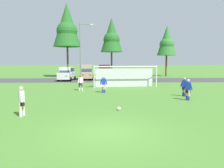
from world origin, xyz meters
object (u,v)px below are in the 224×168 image
Objects in this scene: player_defender_far at (104,84)px; player_midfield_center at (188,90)px; parked_car_slot_center_right at (143,75)px; soccer_ball at (119,109)px; street_lamp at (82,53)px; soccer_goal at (125,76)px; player_winger_right at (184,87)px; parked_car_slot_left at (87,72)px; parked_car_slot_center_left at (104,72)px; parked_car_slot_far_left at (67,74)px; player_striker_near at (22,101)px; parked_car_slot_center at (121,74)px; player_winger_left at (81,83)px.

player_midfield_center is at bearing -32.42° from player_defender_far.
parked_car_slot_center_right reaches higher than player_defender_far.
street_lamp reaches higher than soccer_ball.
player_defender_far is (-2.44, -4.72, -0.47)m from soccer_goal.
player_winger_right is 16.22m from street_lamp.
parked_car_slot_center_right is at bearing 76.22° from soccer_ball.
parked_car_slot_center_left is at bearing -10.50° from parked_car_slot_left.
parked_car_slot_left is (-10.02, 17.90, 0.52)m from player_winger_right.
soccer_goal is at bearing -63.26° from parked_car_slot_left.
parked_car_slot_center_right is (6.22, 13.67, 0.05)m from player_defender_far.
parked_car_slot_far_left is at bearing 113.75° from player_defender_far.
parked_car_slot_left reaches higher than player_striker_near.
parked_car_slot_center reaches higher than soccer_ball.
player_midfield_center is at bearing 30.83° from soccer_ball.
parked_car_slot_center_right is (5.20, 21.20, 0.77)m from soccer_ball.
soccer_ball is at bearing -76.28° from street_lamp.
player_striker_near is at bearing -150.79° from player_winger_right.
soccer_goal is 4.61× the size of player_defender_far.
player_winger_left is at bearing -87.56° from parked_car_slot_left.
player_striker_near and player_winger_left have the same top height.
parked_car_slot_center_left reaches higher than player_defender_far.
parked_car_slot_far_left is (-3.65, 12.17, 0.29)m from player_winger_left.
parked_car_slot_left reaches higher than player_winger_left.
parked_car_slot_center_left is at bearing 168.08° from parked_car_slot_center_right.
player_winger_left is (-4.86, -3.10, -0.47)m from soccer_goal.
soccer_ball is at bearing -94.19° from parked_car_slot_center.
soccer_goal reaches higher than parked_car_slot_center_right.
parked_car_slot_center is (5.13, 13.91, 0.05)m from player_winger_left.
soccer_goal is 1.60× the size of parked_car_slot_far_left.
player_winger_right is 0.39× the size of parked_car_slot_center_right.
player_winger_right is at bearing -49.87° from street_lamp.
parked_car_slot_far_left is (-7.09, 21.32, 1.00)m from soccer_ball.
player_winger_right is at bearing 77.60° from player_midfield_center.
player_winger_left is 13.60m from parked_car_slot_center_left.
parked_car_slot_center is at bearing 80.09° from player_defender_far.
player_winger_right is (7.01, -2.36, 0.00)m from player_defender_far.
player_winger_left is at bearing -84.51° from street_lamp.
parked_car_slot_left is 9.43m from parked_car_slot_center_right.
player_winger_left is (-9.03, 5.82, 0.00)m from player_midfield_center.
soccer_goal is at bearing -46.80° from parked_car_slot_far_left.
player_defender_far is 1.00× the size of player_winger_left.
soccer_ball is 0.04× the size of parked_car_slot_left.
parked_car_slot_far_left is (-13.08, 16.15, 0.29)m from player_winger_right.
parked_car_slot_center is at bearing 88.58° from soccer_goal.
player_midfield_center is (4.17, -8.92, -0.47)m from soccer_goal.
parked_car_slot_center reaches higher than player_winger_right.
soccer_goal reaches higher than player_winger_right.
parked_car_slot_left is at bearing 100.96° from player_defender_far.
player_winger_left and player_winger_right have the same top height.
parked_car_slot_left is 5.74m from parked_car_slot_center.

